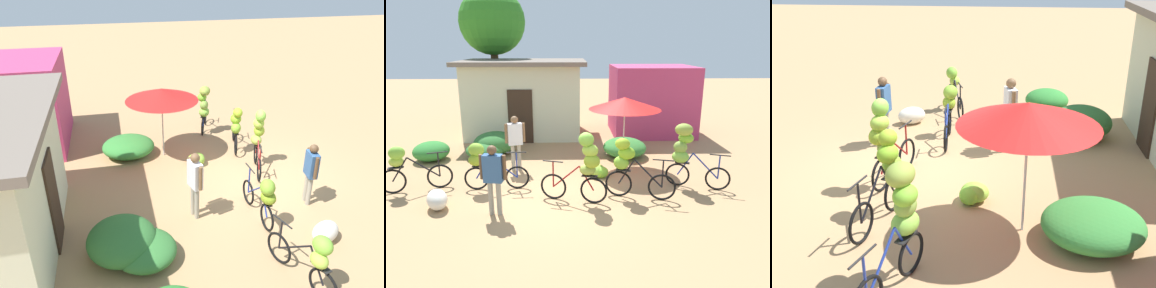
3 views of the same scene
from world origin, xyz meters
The scene contains 15 objects.
ground_plane centered at (0.00, 0.00, 0.00)m, with size 60.00×60.00×0.00m, color tan.
shop_pink centered at (3.67, 6.50, 1.37)m, with size 3.20×2.80×2.74m, color #BF3A6A.
hedge_bush_front_right centered at (-2.46, 3.26, 0.26)m, with size 1.24×1.25×0.51m, color #357333.
hedge_bush_mid centered at (-2.22, 3.68, 0.37)m, with size 1.42×1.40×0.74m, color #316D30.
hedge_bush_by_door centered at (2.11, 3.27, 0.30)m, with size 1.41×1.56×0.59m, color #348437.
market_umbrella centered at (1.90, 2.23, 1.93)m, with size 2.10×2.10×2.11m.
bicycle_leftmost centered at (-3.78, 0.48, 0.70)m, with size 1.66×0.64×1.21m.
bicycle_near_pile centered at (-1.87, 0.58, 0.74)m, with size 1.64×0.44×1.23m.
bicycle_center_loaded centered at (0.63, -0.27, 0.97)m, with size 1.57×0.61×1.71m.
bicycle_by_shop centered at (1.70, 0.03, 0.85)m, with size 1.64×0.58×1.48m.
bicycle_rightmost centered at (3.25, 0.64, 1.00)m, with size 1.52×0.65×1.68m.
banana_pile_on_ground centered at (1.11, 1.38, 0.17)m, with size 0.61×0.62×0.35m.
produce_sack centered at (-2.71, -0.49, 0.22)m, with size 0.70×0.44×0.44m, color silver.
person_vendor centered at (-1.34, -0.80, 0.95)m, with size 0.58×0.24×1.57m.
person_bystander centered at (-1.27, 1.99, 0.99)m, with size 0.56×0.30×1.62m.
Camera 1 is at (-8.18, 3.60, 5.31)m, focal length 35.00 mm.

